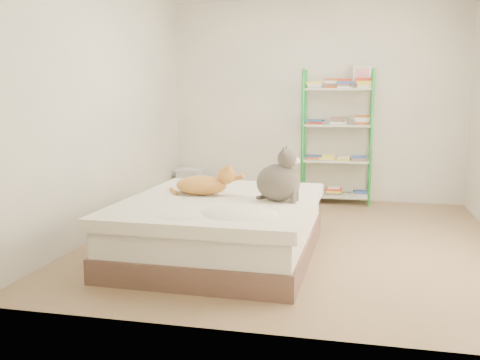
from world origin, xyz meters
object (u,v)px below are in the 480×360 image
(bed, at_px, (221,227))
(white_bin, at_px, (190,183))
(grey_cat, at_px, (278,174))
(shelf_unit, at_px, (337,138))
(cardboard_box, at_px, (282,200))
(orange_cat, at_px, (201,183))

(bed, height_order, white_bin, bed)
(bed, xyz_separation_m, grey_cat, (0.49, 0.00, 0.48))
(shelf_unit, bearing_deg, white_bin, -179.10)
(grey_cat, distance_m, white_bin, 3.00)
(shelf_unit, bearing_deg, bed, -108.98)
(shelf_unit, distance_m, cardboard_box, 1.24)
(cardboard_box, distance_m, white_bin, 1.63)
(grey_cat, distance_m, cardboard_box, 1.74)
(cardboard_box, bearing_deg, shelf_unit, 57.73)
(bed, distance_m, orange_cat, 0.44)
(bed, relative_size, orange_cat, 3.71)
(bed, bearing_deg, orange_cat, 150.19)
(bed, bearing_deg, grey_cat, 1.08)
(grey_cat, height_order, shelf_unit, shelf_unit)
(shelf_unit, xyz_separation_m, white_bin, (-1.96, -0.03, -0.65))
(bed, distance_m, white_bin, 2.72)
(orange_cat, height_order, white_bin, orange_cat)
(orange_cat, height_order, cardboard_box, orange_cat)
(orange_cat, xyz_separation_m, cardboard_box, (0.51, 1.51, -0.43))
(orange_cat, xyz_separation_m, white_bin, (-0.87, 2.37, -0.41))
(bed, relative_size, white_bin, 5.14)
(grey_cat, bearing_deg, bed, 96.15)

